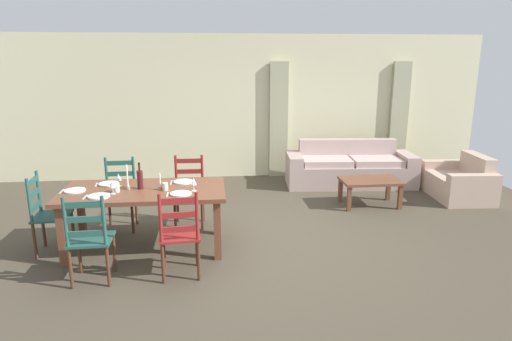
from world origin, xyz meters
name	(u,v)px	position (x,y,z in m)	size (l,w,h in m)	color
ground_plane	(252,242)	(0.00, 0.00, -0.01)	(9.60, 9.60, 0.02)	#4A4133
wall_far	(236,107)	(0.00, 3.30, 1.35)	(9.60, 0.16, 2.70)	beige
curtain_panel_left	(279,120)	(0.81, 3.16, 1.10)	(0.35, 0.08, 2.20)	#A4A582
curtain_panel_right	(399,119)	(3.21, 3.16, 1.10)	(0.35, 0.08, 2.20)	#A4A582
dining_table	(144,196)	(-1.29, -0.08, 0.66)	(1.90, 0.96, 0.75)	brown
dining_chair_near_left	(90,239)	(-1.73, -0.87, 0.48)	(0.43, 0.41, 0.96)	#26544B
dining_chair_near_right	(180,234)	(-0.83, -0.85, 0.48)	(0.45, 0.43, 0.96)	maroon
dining_chair_far_left	(120,194)	(-1.72, 0.65, 0.48)	(0.42, 0.41, 0.96)	#24574B
dining_chair_far_right	(189,191)	(-0.80, 0.68, 0.48)	(0.43, 0.41, 0.96)	maroon
dining_chair_head_west	(47,214)	(-2.42, -0.06, 0.48)	(0.43, 0.45, 0.96)	#23534C
dinner_plate_near_left	(99,196)	(-1.74, -0.33, 0.76)	(0.24, 0.24, 0.02)	white
fork_near_left	(85,197)	(-1.89, -0.33, 0.75)	(0.02, 0.17, 0.01)	silver
dinner_plate_near_right	(181,194)	(-0.84, -0.33, 0.76)	(0.24, 0.24, 0.02)	white
fork_near_right	(167,195)	(-0.99, -0.33, 0.75)	(0.02, 0.17, 0.01)	silver
dinner_plate_far_left	(109,184)	(-1.74, 0.17, 0.76)	(0.24, 0.24, 0.02)	white
fork_far_left	(96,185)	(-1.89, 0.17, 0.75)	(0.02, 0.17, 0.01)	silver
dinner_plate_far_right	(183,182)	(-0.84, 0.17, 0.76)	(0.24, 0.24, 0.02)	white
fork_far_right	(171,183)	(-0.99, 0.17, 0.75)	(0.02, 0.17, 0.01)	silver
dinner_plate_head_west	(75,191)	(-2.07, -0.08, 0.76)	(0.24, 0.24, 0.02)	white
fork_head_west	(61,191)	(-2.22, -0.08, 0.75)	(0.02, 0.17, 0.01)	silver
wine_bottle	(140,179)	(-1.33, -0.06, 0.87)	(0.07, 0.07, 0.32)	#471919
wine_glass_near_left	(112,185)	(-1.61, -0.24, 0.86)	(0.06, 0.06, 0.16)	white
wine_glass_near_right	(194,182)	(-0.70, -0.22, 0.86)	(0.06, 0.06, 0.16)	white
wine_glass_far_left	(118,177)	(-1.60, 0.07, 0.86)	(0.06, 0.06, 0.16)	white
coffee_cup_primary	(165,186)	(-1.03, -0.14, 0.80)	(0.07, 0.07, 0.09)	beige
coffee_cup_secondary	(117,188)	(-1.58, -0.16, 0.80)	(0.07, 0.07, 0.09)	beige
candle_tall	(128,182)	(-1.47, -0.06, 0.84)	(0.05, 0.05, 0.30)	#998C66
candle_short	(160,185)	(-1.09, -0.12, 0.80)	(0.05, 0.05, 0.20)	#998C66
couch	(349,169)	(2.02, 2.43, 0.29)	(2.33, 0.97, 0.80)	#BA9F97
coffee_table	(370,184)	(1.97, 1.22, 0.36)	(0.90, 0.56, 0.42)	brown
armchair_upholstered	(462,183)	(3.63, 1.46, 0.25)	(0.88, 1.21, 0.72)	#CAA994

